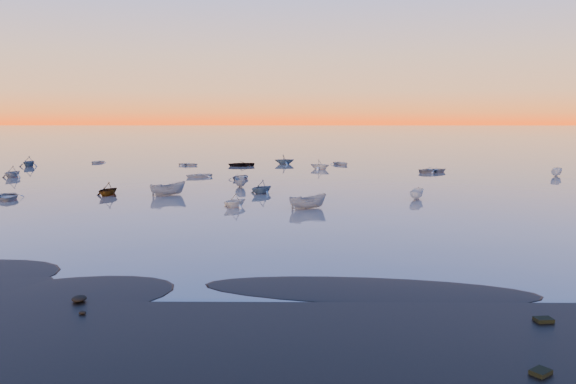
# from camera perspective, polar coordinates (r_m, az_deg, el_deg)

# --- Properties ---
(ground) EXTENTS (600.00, 600.00, 0.00)m
(ground) POSITION_cam_1_polar(r_m,az_deg,el_deg) (129.26, 1.71, 3.97)
(ground) COLOR #675E56
(ground) RESTS_ON ground
(mud_lobes) EXTENTS (140.00, 6.00, 0.07)m
(mud_lobes) POSITION_cam_1_polar(r_m,az_deg,el_deg) (29.46, 5.84, -9.89)
(mud_lobes) COLOR black
(mud_lobes) RESTS_ON ground
(moored_fleet) EXTENTS (124.00, 58.00, 1.20)m
(moored_fleet) POSITION_cam_1_polar(r_m,az_deg,el_deg) (82.46, 2.39, 1.69)
(moored_fleet) COLOR silver
(moored_fleet) RESTS_ON ground
(boat_near_left) EXTENTS (4.65, 3.32, 1.07)m
(boat_near_left) POSITION_cam_1_polar(r_m,az_deg,el_deg) (66.32, -26.59, -0.69)
(boat_near_left) COLOR gray
(boat_near_left) RESTS_ON ground
(boat_near_center) EXTENTS (3.07, 4.25, 1.35)m
(boat_near_center) POSITION_cam_1_polar(r_m,az_deg,el_deg) (53.70, 2.01, -1.70)
(boat_near_center) COLOR gray
(boat_near_center) RESTS_ON ground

